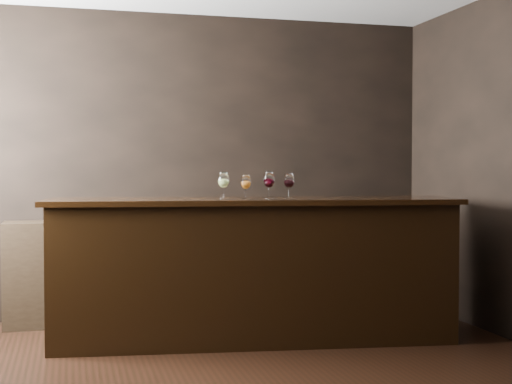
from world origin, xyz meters
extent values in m
cube|color=black|center=(0.00, 2.25, 1.40)|extent=(5.00, 0.02, 2.80)
cube|color=black|center=(0.00, -2.25, 1.40)|extent=(5.00, 0.02, 2.80)
cube|color=black|center=(0.52, 1.04, 0.54)|extent=(3.17, 1.08, 1.09)
cube|color=black|center=(0.52, 1.04, 1.11)|extent=(3.28, 1.17, 0.04)
cube|color=black|center=(-0.18, 2.03, 0.45)|extent=(2.51, 0.40, 0.90)
cylinder|color=white|center=(0.28, 1.06, 1.13)|extent=(0.07, 0.07, 0.00)
cylinder|color=white|center=(0.28, 1.06, 1.17)|extent=(0.01, 0.01, 0.08)
ellipsoid|color=white|center=(0.28, 1.06, 1.28)|extent=(0.09, 0.09, 0.13)
cylinder|color=white|center=(0.28, 1.06, 1.33)|extent=(0.07, 0.07, 0.01)
ellipsoid|color=#B6C86A|center=(0.28, 1.06, 1.26)|extent=(0.07, 0.07, 0.06)
cylinder|color=white|center=(0.45, 1.03, 1.13)|extent=(0.07, 0.07, 0.00)
cylinder|color=white|center=(0.45, 1.03, 1.17)|extent=(0.01, 0.01, 0.07)
ellipsoid|color=white|center=(0.45, 1.03, 1.26)|extent=(0.08, 0.08, 0.11)
cylinder|color=white|center=(0.45, 1.03, 1.31)|extent=(0.06, 0.06, 0.01)
ellipsoid|color=orange|center=(0.45, 1.03, 1.24)|extent=(0.06, 0.06, 0.05)
cylinder|color=white|center=(0.64, 1.02, 1.13)|extent=(0.08, 0.08, 0.00)
cylinder|color=white|center=(0.64, 1.02, 1.17)|extent=(0.01, 0.01, 0.08)
ellipsoid|color=white|center=(0.64, 1.02, 1.28)|extent=(0.09, 0.09, 0.13)
cylinder|color=white|center=(0.64, 1.02, 1.34)|extent=(0.07, 0.07, 0.01)
ellipsoid|color=black|center=(0.64, 1.02, 1.26)|extent=(0.07, 0.07, 0.06)
cylinder|color=white|center=(0.80, 1.02, 1.13)|extent=(0.07, 0.07, 0.00)
cylinder|color=white|center=(0.80, 1.02, 1.17)|extent=(0.01, 0.01, 0.08)
ellipsoid|color=white|center=(0.80, 1.02, 1.27)|extent=(0.09, 0.09, 0.12)
cylinder|color=white|center=(0.80, 1.02, 1.32)|extent=(0.06, 0.06, 0.01)
ellipsoid|color=black|center=(0.80, 1.02, 1.25)|extent=(0.07, 0.07, 0.06)
camera|label=1|loc=(-0.89, -4.37, 1.38)|focal=50.00mm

